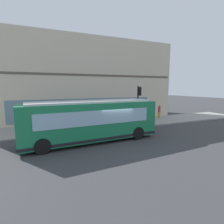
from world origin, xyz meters
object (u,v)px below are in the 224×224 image
object	(u,v)px
traffic_light_near_corner	(139,98)
pedestrian_walking_along_curb	(116,115)
newspaper_vending_box	(119,122)
city_bus_nearside	(91,121)
fire_hydrant	(95,119)
pedestrian_near_building_entrance	(159,111)
pedestrian_near_hydrant	(100,119)

from	to	relation	value
traffic_light_near_corner	pedestrian_walking_along_curb	bearing A→B (deg)	47.88
traffic_light_near_corner	newspaper_vending_box	size ratio (longest dim) A/B	4.51
city_bus_nearside	pedestrian_walking_along_curb	size ratio (longest dim) A/B	6.49
fire_hydrant	newspaper_vending_box	distance (m)	3.24
newspaper_vending_box	pedestrian_walking_along_curb	bearing A→B (deg)	-8.40
pedestrian_near_building_entrance	newspaper_vending_box	bearing A→B (deg)	107.39
pedestrian_walking_along_curb	pedestrian_near_hydrant	bearing A→B (deg)	125.38
traffic_light_near_corner	pedestrian_near_building_entrance	xyz separation A→B (m)	(2.30, -4.46, -1.83)
pedestrian_walking_along_curb	newspaper_vending_box	size ratio (longest dim) A/B	1.74
traffic_light_near_corner	newspaper_vending_box	world-z (taller)	traffic_light_near_corner
traffic_light_near_corner	newspaper_vending_box	distance (m)	3.17
pedestrian_near_hydrant	newspaper_vending_box	size ratio (longest dim) A/B	1.80
pedestrian_near_hydrant	newspaper_vending_box	distance (m)	2.20
city_bus_nearside	pedestrian_near_building_entrance	xyz separation A→B (m)	(5.36, -10.47, -0.41)
city_bus_nearside	pedestrian_near_hydrant	size ratio (longest dim) A/B	6.27
traffic_light_near_corner	fire_hydrant	world-z (taller)	traffic_light_near_corner
city_bus_nearside	pedestrian_near_building_entrance	size ratio (longest dim) A/B	5.89
city_bus_nearside	fire_hydrant	distance (m)	6.56
fire_hydrant	pedestrian_walking_along_curb	world-z (taller)	pedestrian_walking_along_curb
city_bus_nearside	pedestrian_walking_along_curb	world-z (taller)	city_bus_nearside
traffic_light_near_corner	pedestrian_near_building_entrance	distance (m)	5.34
pedestrian_near_hydrant	pedestrian_walking_along_curb	size ratio (longest dim) A/B	1.04
fire_hydrant	pedestrian_near_building_entrance	bearing A→B (deg)	-94.98
pedestrian_walking_along_curb	pedestrian_near_building_entrance	world-z (taller)	pedestrian_near_building_entrance
fire_hydrant	pedestrian_near_hydrant	xyz separation A→B (m)	(-3.00, 0.46, 0.57)
fire_hydrant	pedestrian_walking_along_curb	xyz separation A→B (m)	(-1.33, -1.89, 0.53)
city_bus_nearside	traffic_light_near_corner	distance (m)	6.89
pedestrian_walking_along_curb	newspaper_vending_box	world-z (taller)	pedestrian_walking_along_curb
pedestrian_near_hydrant	pedestrian_near_building_entrance	world-z (taller)	pedestrian_near_building_entrance
fire_hydrant	pedestrian_walking_along_curb	size ratio (longest dim) A/B	0.47
pedestrian_near_hydrant	pedestrian_walking_along_curb	bearing A→B (deg)	-54.62
city_bus_nearside	newspaper_vending_box	distance (m)	5.22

